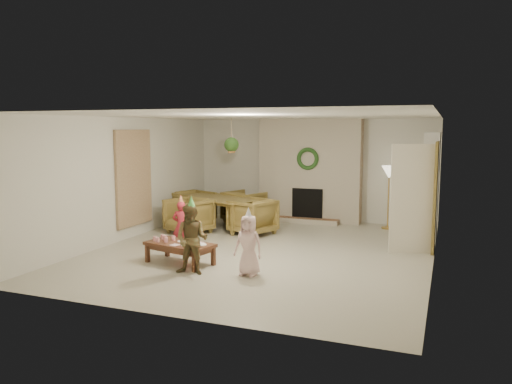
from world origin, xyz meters
The scene contains 56 objects.
floor centered at (0.00, 0.00, 0.00)m, with size 7.00×7.00×0.00m, color #B7B29E.
ceiling centered at (0.00, 0.00, 2.50)m, with size 7.00×7.00×0.00m, color white.
wall_back centered at (0.00, 3.50, 1.25)m, with size 7.00×7.00×0.00m, color silver.
wall_front centered at (0.00, -3.50, 1.25)m, with size 7.00×7.00×0.00m, color silver.
wall_left centered at (-3.00, 0.00, 1.25)m, with size 7.00×7.00×0.00m, color silver.
wall_right centered at (3.00, 0.00, 1.25)m, with size 7.00×7.00×0.00m, color silver.
fireplace_mass centered at (0.00, 3.30, 1.25)m, with size 2.50×0.40×2.50m, color #5C3218.
fireplace_hearth centered at (0.00, 2.95, 0.06)m, with size 1.60×0.30×0.12m, color #5B3019.
fireplace_firebox centered at (0.00, 3.12, 0.45)m, with size 0.75×0.12×0.75m, color black.
fireplace_wreath centered at (0.00, 3.07, 1.55)m, with size 0.54×0.54×0.10m, color #1D4419.
floor_lamp_base centered at (1.92, 3.00, 0.01)m, with size 0.27×0.27×0.03m, color gold.
floor_lamp_post centered at (1.92, 3.00, 0.67)m, with size 0.03×0.03×1.29m, color gold.
floor_lamp_shade centered at (1.92, 3.00, 1.29)m, with size 0.34×0.34×0.29m, color beige.
bookshelf_carcass centered at (2.84, 2.30, 1.10)m, with size 0.30×1.00×2.20m, color white.
bookshelf_shelf_a centered at (2.82, 2.30, 0.45)m, with size 0.30×0.92×0.03m, color white.
bookshelf_shelf_b centered at (2.82, 2.30, 0.85)m, with size 0.30×0.92×0.03m, color white.
bookshelf_shelf_c centered at (2.82, 2.30, 1.25)m, with size 0.30×0.92×0.03m, color white.
bookshelf_shelf_d centered at (2.82, 2.30, 1.65)m, with size 0.30×0.92×0.03m, color white.
books_row_lower centered at (2.80, 2.15, 0.59)m, with size 0.20×0.40×0.24m, color #953A1B.
books_row_mid centered at (2.80, 2.35, 0.99)m, with size 0.20×0.44×0.24m, color navy.
books_row_upper centered at (2.80, 2.20, 1.38)m, with size 0.20×0.36×0.22m, color #B46F26.
door_frame centered at (2.96, 1.20, 1.02)m, with size 0.05×0.86×2.04m, color olive.
door_leaf centered at (2.58, 0.82, 1.00)m, with size 0.05×0.80×2.00m, color beige.
curtain_panel centered at (-2.96, 0.20, 1.25)m, with size 0.06×1.20×2.00m, color tan.
dining_table centered at (-1.75, 1.73, 0.35)m, with size 1.98×1.11×0.70m, color olive.
dining_chair_near centered at (-2.07, 0.92, 0.38)m, with size 0.82×0.85×0.77m, color olive.
dining_chair_far centered at (-1.43, 2.54, 0.38)m, with size 0.82×0.85×0.77m, color olive.
dining_chair_left centered at (-2.56, 2.05, 0.38)m, with size 0.82×0.85×0.77m, color olive.
dining_chair_right centered at (-0.74, 1.33, 0.38)m, with size 0.82×0.85×0.77m, color olive.
hanging_plant_cord centered at (-1.30, 1.50, 2.15)m, with size 0.01×0.01×0.70m, color tan.
hanging_plant_pot centered at (-1.30, 1.50, 1.80)m, with size 0.16×0.16×0.12m, color #915C2E.
hanging_plant_foliage centered at (-1.30, 1.50, 1.92)m, with size 0.32×0.32×0.32m, color #224416.
coffee_table_top centered at (-1.01, -1.34, 0.33)m, with size 1.17×0.58×0.05m, color brown.
coffee_table_apron centered at (-1.01, -1.34, 0.27)m, with size 1.08×0.49×0.07m, color brown.
coffee_leg_fl centered at (-1.58, -1.45, 0.15)m, with size 0.06×0.06×0.31m, color brown.
coffee_leg_fr centered at (-0.55, -1.69, 0.15)m, with size 0.06×0.06×0.31m, color brown.
coffee_leg_bl centered at (-1.47, -0.99, 0.15)m, with size 0.06×0.06×0.31m, color brown.
coffee_leg_br centered at (-0.44, -1.23, 0.15)m, with size 0.06×0.06×0.31m, color brown.
cup_a centered at (-1.48, -1.37, 0.40)m, with size 0.06×0.06×0.08m, color white.
cup_b centered at (-1.44, -1.19, 0.40)m, with size 0.06×0.06×0.08m, color white.
cup_c centered at (-1.38, -1.44, 0.40)m, with size 0.06×0.06×0.08m, color white.
cup_d centered at (-1.34, -1.26, 0.40)m, with size 0.06×0.06×0.08m, color white.
cup_e centered at (-1.24, -1.39, 0.40)m, with size 0.06×0.06×0.08m, color white.
cup_f centered at (-1.20, -1.22, 0.40)m, with size 0.06×0.06×0.08m, color white.
plate_a centered at (-1.03, -1.22, 0.36)m, with size 0.16×0.16×0.01m, color white.
plate_b centered at (-0.81, -1.48, 0.36)m, with size 0.16×0.16×0.01m, color white.
plate_c centered at (-0.59, -1.34, 0.36)m, with size 0.16×0.16×0.01m, color white.
food_scoop centered at (-0.81, -1.48, 0.40)m, with size 0.06×0.06×0.06m, color tan.
napkin_left centered at (-1.00, -1.51, 0.36)m, with size 0.13×0.13×0.01m, color #FFBBD6.
napkin_right centered at (-0.67, -1.25, 0.36)m, with size 0.13×0.13×0.01m, color #FFBBD6.
child_red centered at (-1.47, -0.47, 0.46)m, with size 0.34×0.22×0.93m, color #BC2836.
party_hat_red centered at (-1.47, -0.47, 0.97)m, with size 0.13×0.13×0.18m, color gold.
child_plaid centered at (-0.52, -1.81, 0.56)m, with size 0.54×0.42×1.11m, color brown.
party_hat_plaid centered at (-0.52, -1.81, 1.15)m, with size 0.13×0.13×0.18m, color #58BC50.
child_pink centered at (0.32, -1.54, 0.48)m, with size 0.47×0.30×0.95m, color #F6C8C5.
party_hat_pink centered at (0.32, -1.54, 0.99)m, with size 0.12×0.12×0.17m, color silver.
Camera 1 is at (3.17, -8.59, 2.28)m, focal length 35.17 mm.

